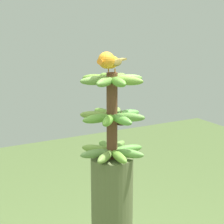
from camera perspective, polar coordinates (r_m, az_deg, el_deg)
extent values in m
cylinder|color=brown|center=(1.56, 0.00, -0.64)|extent=(0.05, 0.05, 0.36)
ellipsoid|color=olive|center=(1.54, -1.02, -6.72)|extent=(0.13, 0.11, 0.04)
ellipsoid|color=#689D37|center=(1.54, 1.05, -6.72)|extent=(0.05, 0.14, 0.04)
ellipsoid|color=#649A45|center=(1.58, 2.44, -6.23)|extent=(0.11, 0.13, 0.04)
ellipsoid|color=#5D9C41|center=(1.63, 2.35, -5.58)|extent=(0.14, 0.05, 0.04)
ellipsoid|color=olive|center=(1.67, 0.94, -5.15)|extent=(0.13, 0.11, 0.04)
ellipsoid|color=#5E8B37|center=(1.67, -0.97, -5.15)|extent=(0.05, 0.14, 0.04)
ellipsoid|color=olive|center=(1.63, -2.36, -5.59)|extent=(0.11, 0.13, 0.04)
ellipsoid|color=#648A46|center=(1.58, -2.43, -6.24)|extent=(0.14, 0.05, 0.04)
ellipsoid|color=#609437|center=(1.53, -2.18, -0.98)|extent=(0.14, 0.05, 0.04)
ellipsoid|color=#619933|center=(1.50, -0.56, -1.27)|extent=(0.12, 0.13, 0.04)
ellipsoid|color=#5E9C41|center=(1.51, 1.42, -1.18)|extent=(0.05, 0.14, 0.04)
ellipsoid|color=#5D8E3E|center=(1.55, 2.49, -0.77)|extent=(0.13, 0.12, 0.04)
ellipsoid|color=#5D9D46|center=(1.60, 2.08, -0.32)|extent=(0.14, 0.05, 0.04)
ellipsoid|color=olive|center=(1.63, 0.52, -0.07)|extent=(0.12, 0.13, 0.04)
ellipsoid|color=olive|center=(1.62, -1.32, -0.14)|extent=(0.05, 0.14, 0.04)
ellipsoid|color=olive|center=(1.58, -2.45, -0.51)|extent=(0.13, 0.12, 0.04)
ellipsoid|color=olive|center=(1.51, 2.29, 4.72)|extent=(0.11, 0.13, 0.04)
ellipsoid|color=#699C43|center=(1.56, 2.27, 5.00)|extent=(0.14, 0.05, 0.04)
ellipsoid|color=olive|center=(1.59, 0.97, 5.19)|extent=(0.13, 0.11, 0.04)
ellipsoid|color=#699D35|center=(1.59, -0.85, 5.20)|extent=(0.05, 0.14, 0.04)
ellipsoid|color=olive|center=(1.56, -2.21, 5.02)|extent=(0.11, 0.13, 0.04)
ellipsoid|color=olive|center=(1.51, -2.33, 4.74)|extent=(0.14, 0.05, 0.04)
ellipsoid|color=#64913E|center=(1.47, -1.04, 4.53)|extent=(0.13, 0.11, 0.04)
ellipsoid|color=#5F9939|center=(1.47, 0.92, 4.52)|extent=(0.05, 0.14, 0.04)
cone|color=#4C2D1E|center=(1.57, 1.41, -0.83)|extent=(0.04, 0.04, 0.06)
cone|color=#4C2D1E|center=(1.59, 0.16, 1.50)|extent=(0.04, 0.04, 0.06)
cylinder|color=#C68933|center=(1.54, -0.54, 6.27)|extent=(0.01, 0.00, 0.02)
cylinder|color=#C68933|center=(1.53, 0.45, 6.21)|extent=(0.01, 0.00, 0.02)
ellipsoid|color=orange|center=(1.53, -0.05, 7.46)|extent=(0.12, 0.10, 0.05)
ellipsoid|color=olive|center=(1.54, -0.79, 7.52)|extent=(0.07, 0.06, 0.03)
ellipsoid|color=olive|center=(1.52, 0.87, 7.44)|extent=(0.07, 0.06, 0.03)
cube|color=olive|center=(1.61, 1.26, 7.84)|extent=(0.08, 0.07, 0.01)
sphere|color=orange|center=(1.48, -0.83, 7.77)|extent=(0.07, 0.07, 0.07)
sphere|color=black|center=(1.47, -0.09, 7.89)|extent=(0.01, 0.01, 0.01)
cone|color=orange|center=(1.45, -1.56, 7.62)|extent=(0.04, 0.04, 0.02)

